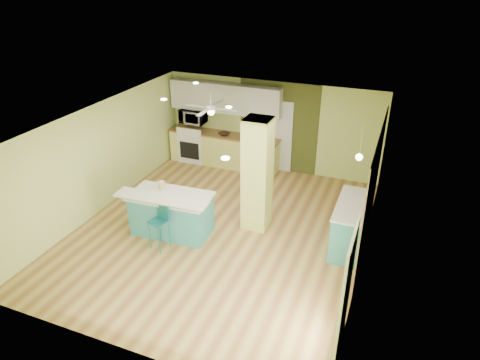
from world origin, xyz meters
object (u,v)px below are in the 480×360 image
(bar_stool, at_px, (160,219))
(side_counter, at_px, (351,225))
(peninsula, at_px, (171,213))
(canister, at_px, (162,185))
(fruit_bowl, at_px, (224,134))

(bar_stool, height_order, side_counter, bar_stool)
(side_counter, bearing_deg, peninsula, -166.09)
(peninsula, height_order, canister, canister)
(bar_stool, distance_m, canister, 0.92)
(side_counter, distance_m, fruit_bowl, 4.81)
(side_counter, xyz_separation_m, fruit_bowl, (-3.96, 2.68, 0.48))
(fruit_bowl, xyz_separation_m, canister, (-0.00, -3.36, 0.01))
(bar_stool, relative_size, canister, 6.12)
(side_counter, relative_size, fruit_bowl, 4.96)
(bar_stool, relative_size, side_counter, 0.64)
(fruit_bowl, bearing_deg, side_counter, -34.09)
(bar_stool, xyz_separation_m, side_counter, (3.57, 1.44, -0.17))
(peninsula, distance_m, side_counter, 3.76)
(peninsula, bearing_deg, side_counter, 10.64)
(peninsula, height_order, side_counter, peninsula)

